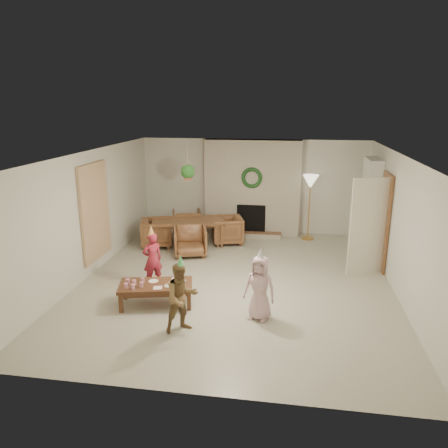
% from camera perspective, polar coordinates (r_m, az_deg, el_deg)
% --- Properties ---
extents(floor, '(7.00, 7.00, 0.00)m').
position_cam_1_polar(floor, '(8.60, 1.57, -7.56)').
color(floor, '#B7B29E').
rests_on(floor, ground).
extents(ceiling, '(7.00, 7.00, 0.00)m').
position_cam_1_polar(ceiling, '(7.94, 1.71, 9.23)').
color(ceiling, white).
rests_on(ceiling, wall_back).
extents(wall_back, '(7.00, 0.00, 7.00)m').
position_cam_1_polar(wall_back, '(11.57, 3.88, 5.03)').
color(wall_back, silver).
rests_on(wall_back, floor).
extents(wall_front, '(7.00, 0.00, 7.00)m').
position_cam_1_polar(wall_front, '(4.94, -3.70, -10.17)').
color(wall_front, silver).
rests_on(wall_front, floor).
extents(wall_left, '(0.00, 7.00, 7.00)m').
position_cam_1_polar(wall_left, '(9.05, -17.55, 1.26)').
color(wall_left, silver).
rests_on(wall_left, floor).
extents(wall_right, '(0.00, 7.00, 7.00)m').
position_cam_1_polar(wall_right, '(8.36, 22.48, -0.39)').
color(wall_right, silver).
rests_on(wall_right, floor).
extents(fireplace_mass, '(2.50, 0.40, 2.50)m').
position_cam_1_polar(fireplace_mass, '(11.38, 3.79, 4.85)').
color(fireplace_mass, '#602719').
rests_on(fireplace_mass, floor).
extents(fireplace_hearth, '(1.60, 0.30, 0.12)m').
position_cam_1_polar(fireplace_hearth, '(11.33, 3.52, -1.40)').
color(fireplace_hearth, '#5D3019').
rests_on(fireplace_hearth, floor).
extents(fireplace_firebox, '(0.75, 0.12, 0.75)m').
position_cam_1_polar(fireplace_firebox, '(11.38, 3.63, 0.72)').
color(fireplace_firebox, black).
rests_on(fireplace_firebox, floor).
extents(fireplace_wreath, '(0.54, 0.10, 0.54)m').
position_cam_1_polar(fireplace_wreath, '(11.10, 3.71, 6.14)').
color(fireplace_wreath, '#18421D').
rests_on(fireplace_wreath, fireplace_mass).
extents(floor_lamp_base, '(0.31, 0.31, 0.03)m').
position_cam_1_polar(floor_lamp_base, '(11.36, 11.04, -1.86)').
color(floor_lamp_base, gold).
rests_on(floor_lamp_base, floor).
extents(floor_lamp_post, '(0.03, 0.03, 1.51)m').
position_cam_1_polar(floor_lamp_post, '(11.15, 11.25, 1.88)').
color(floor_lamp_post, gold).
rests_on(floor_lamp_post, floor).
extents(floor_lamp_shade, '(0.40, 0.40, 0.33)m').
position_cam_1_polar(floor_lamp_shade, '(11.00, 11.45, 5.55)').
color(floor_lamp_shade, beige).
rests_on(floor_lamp_shade, floor_lamp_post).
extents(bookshelf_carcass, '(0.30, 1.00, 2.20)m').
position_cam_1_polar(bookshelf_carcass, '(10.55, 18.81, 2.32)').
color(bookshelf_carcass, white).
rests_on(bookshelf_carcass, floor).
extents(bookshelf_shelf_a, '(0.30, 0.92, 0.03)m').
position_cam_1_polar(bookshelf_shelf_a, '(10.71, 18.40, -1.06)').
color(bookshelf_shelf_a, white).
rests_on(bookshelf_shelf_a, bookshelf_carcass).
extents(bookshelf_shelf_b, '(0.30, 0.92, 0.03)m').
position_cam_1_polar(bookshelf_shelf_b, '(10.60, 18.58, 1.01)').
color(bookshelf_shelf_b, white).
rests_on(bookshelf_shelf_b, bookshelf_carcass).
extents(bookshelf_shelf_c, '(0.30, 0.92, 0.03)m').
position_cam_1_polar(bookshelf_shelf_c, '(10.51, 18.77, 3.12)').
color(bookshelf_shelf_c, white).
rests_on(bookshelf_shelf_c, bookshelf_carcass).
extents(bookshelf_shelf_d, '(0.30, 0.92, 0.03)m').
position_cam_1_polar(bookshelf_shelf_d, '(10.44, 18.97, 5.26)').
color(bookshelf_shelf_d, white).
rests_on(bookshelf_shelf_d, bookshelf_carcass).
extents(books_row_lower, '(0.20, 0.40, 0.24)m').
position_cam_1_polar(books_row_lower, '(10.52, 18.48, -0.56)').
color(books_row_lower, '#9F431D').
rests_on(books_row_lower, bookshelf_shelf_a).
extents(books_row_mid, '(0.20, 0.44, 0.24)m').
position_cam_1_polar(books_row_mid, '(10.61, 18.50, 1.81)').
color(books_row_mid, '#2A659C').
rests_on(books_row_mid, bookshelf_shelf_b).
extents(books_row_upper, '(0.20, 0.36, 0.22)m').
position_cam_1_polar(books_row_upper, '(10.39, 18.82, 3.70)').
color(books_row_upper, '#A47E23').
rests_on(books_row_upper, bookshelf_shelf_c).
extents(door_frame, '(0.05, 0.86, 2.04)m').
position_cam_1_polar(door_frame, '(9.54, 20.52, 0.29)').
color(door_frame, brown).
rests_on(door_frame, floor).
extents(door_leaf, '(0.77, 0.32, 2.00)m').
position_cam_1_polar(door_leaf, '(9.11, 18.62, -0.36)').
color(door_leaf, beige).
rests_on(door_leaf, floor).
extents(curtain_panel, '(0.06, 1.20, 2.00)m').
position_cam_1_polar(curtain_panel, '(9.21, -16.79, 1.57)').
color(curtain_panel, beige).
rests_on(curtain_panel, wall_left).
extents(dining_table, '(1.97, 1.44, 0.62)m').
position_cam_1_polar(dining_table, '(10.65, -4.77, -1.16)').
color(dining_table, brown).
rests_on(dining_table, floor).
extents(dining_chair_near, '(0.91, 0.93, 0.68)m').
position_cam_1_polar(dining_chair_near, '(9.90, -4.54, -2.28)').
color(dining_chair_near, brown).
rests_on(dining_chair_near, floor).
extents(dining_chair_far, '(0.91, 0.93, 0.68)m').
position_cam_1_polar(dining_chair_far, '(11.38, -4.97, 0.13)').
color(dining_chair_far, brown).
rests_on(dining_chair_far, floor).
extents(dining_chair_left, '(0.93, 0.91, 0.68)m').
position_cam_1_polar(dining_chair_left, '(10.64, -8.94, -1.14)').
color(dining_chair_left, brown).
rests_on(dining_chair_left, floor).
extents(dining_chair_right, '(0.93, 0.91, 0.68)m').
position_cam_1_polar(dining_chair_right, '(10.73, 0.40, -0.79)').
color(dining_chair_right, brown).
rests_on(dining_chair_right, floor).
extents(hanging_plant_cord, '(0.01, 0.01, 0.70)m').
position_cam_1_polar(hanging_plant_cord, '(9.69, -4.88, 8.29)').
color(hanging_plant_cord, tan).
rests_on(hanging_plant_cord, ceiling).
extents(hanging_plant_pot, '(0.16, 0.16, 0.12)m').
position_cam_1_polar(hanging_plant_pot, '(9.74, -4.83, 6.25)').
color(hanging_plant_pot, '#AD5137').
rests_on(hanging_plant_pot, hanging_plant_cord).
extents(hanging_plant_foliage, '(0.32, 0.32, 0.32)m').
position_cam_1_polar(hanging_plant_foliage, '(9.72, -4.85, 6.95)').
color(hanging_plant_foliage, '#1D531B').
rests_on(hanging_plant_foliage, hanging_plant_pot).
extents(coffee_table_top, '(1.37, 0.90, 0.06)m').
position_cam_1_polar(coffee_table_top, '(7.60, -9.07, -8.06)').
color(coffee_table_top, '#56321C').
rests_on(coffee_table_top, floor).
extents(coffee_table_apron, '(1.25, 0.79, 0.08)m').
position_cam_1_polar(coffee_table_apron, '(7.63, -9.04, -8.53)').
color(coffee_table_apron, '#56321C').
rests_on(coffee_table_apron, floor).
extents(coffee_leg_fl, '(0.08, 0.08, 0.33)m').
position_cam_1_polar(coffee_leg_fl, '(7.52, -13.56, -10.22)').
color(coffee_leg_fl, '#56321C').
rests_on(coffee_leg_fl, floor).
extents(coffee_leg_fr, '(0.08, 0.08, 0.33)m').
position_cam_1_polar(coffee_leg_fr, '(7.42, -4.69, -10.17)').
color(coffee_leg_fr, '#56321C').
rests_on(coffee_leg_fr, floor).
extents(coffee_leg_bl, '(0.08, 0.08, 0.33)m').
position_cam_1_polar(coffee_leg_bl, '(7.98, -13.00, -8.61)').
color(coffee_leg_bl, '#56321C').
rests_on(coffee_leg_bl, floor).
extents(coffee_leg_br, '(0.08, 0.08, 0.33)m').
position_cam_1_polar(coffee_leg_br, '(7.89, -4.68, -8.54)').
color(coffee_leg_br, '#56321C').
rests_on(coffee_leg_br, floor).
extents(cup_a, '(0.08, 0.08, 0.09)m').
position_cam_1_polar(cup_a, '(7.50, -12.90, -8.02)').
color(cup_a, white).
rests_on(cup_a, coffee_table_top).
extents(cup_b, '(0.08, 0.08, 0.09)m').
position_cam_1_polar(cup_b, '(7.68, -12.69, -7.44)').
color(cup_b, white).
rests_on(cup_b, coffee_table_top).
extents(cup_c, '(0.08, 0.08, 0.09)m').
position_cam_1_polar(cup_c, '(7.44, -12.06, -8.17)').
color(cup_c, white).
rests_on(cup_c, coffee_table_top).
extents(cup_d, '(0.08, 0.08, 0.09)m').
position_cam_1_polar(cup_d, '(7.61, -11.87, -7.58)').
color(cup_d, white).
rests_on(cup_d, coffee_table_top).
extents(cup_e, '(0.08, 0.08, 0.09)m').
position_cam_1_polar(cup_e, '(7.49, -10.95, -7.93)').
color(cup_e, white).
rests_on(cup_e, coffee_table_top).
extents(cup_f, '(0.08, 0.08, 0.09)m').
position_cam_1_polar(cup_f, '(7.67, -10.79, -7.35)').
color(cup_f, white).
rests_on(cup_f, coffee_table_top).
extents(plate_a, '(0.21, 0.21, 0.01)m').
position_cam_1_polar(plate_a, '(7.70, -9.37, -7.49)').
color(plate_a, white).
rests_on(plate_a, coffee_table_top).
extents(plate_b, '(0.21, 0.21, 0.01)m').
position_cam_1_polar(plate_b, '(7.48, -7.27, -8.11)').
color(plate_b, white).
rests_on(plate_b, coffee_table_top).
extents(plate_c, '(0.21, 0.21, 0.01)m').
position_cam_1_polar(plate_c, '(7.65, -5.74, -7.51)').
color(plate_c, white).
rests_on(plate_c, coffee_table_top).
extents(food_scoop, '(0.08, 0.08, 0.07)m').
position_cam_1_polar(food_scoop, '(7.47, -7.28, -7.85)').
color(food_scoop, tan).
rests_on(food_scoop, plate_b).
extents(napkin_left, '(0.17, 0.17, 0.01)m').
position_cam_1_polar(napkin_left, '(7.43, -8.80, -8.38)').
color(napkin_left, '#EEB0C1').
rests_on(napkin_left, coffee_table_top).
extents(napkin_right, '(0.17, 0.17, 0.01)m').
position_cam_1_polar(napkin_right, '(7.73, -6.45, -7.30)').
color(napkin_right, '#EEB0C1').
rests_on(napkin_right, coffee_table_top).
extents(child_red, '(0.46, 0.44, 1.05)m').
position_cam_1_polar(child_red, '(8.32, -9.49, -4.67)').
color(child_red, '#A02232').
rests_on(child_red, floor).
extents(party_hat_red, '(0.18, 0.18, 0.20)m').
position_cam_1_polar(party_hat_red, '(8.14, -9.67, -0.91)').
color(party_hat_red, '#F6E652').
rests_on(party_hat_red, child_red).
extents(child_plaid, '(0.68, 0.66, 1.10)m').
position_cam_1_polar(child_plaid, '(6.65, -5.66, -9.74)').
color(child_plaid, '#9B3E2A').
rests_on(child_plaid, floor).
extents(party_hat_plaid, '(0.16, 0.16, 0.18)m').
position_cam_1_polar(party_hat_plaid, '(6.42, -5.80, -4.97)').
color(party_hat_plaid, '#54C669').
rests_on(party_hat_plaid, child_plaid).
extents(child_pink, '(0.60, 0.47, 1.07)m').
position_cam_1_polar(child_pink, '(7.01, 4.78, -8.45)').
color(child_pink, beige).
rests_on(child_pink, floor).
extents(party_hat_pink, '(0.19, 0.19, 0.19)m').
position_cam_1_polar(party_hat_pink, '(6.79, 4.89, -3.98)').
color(party_hat_pink, silver).
rests_on(party_hat_pink, child_pink).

